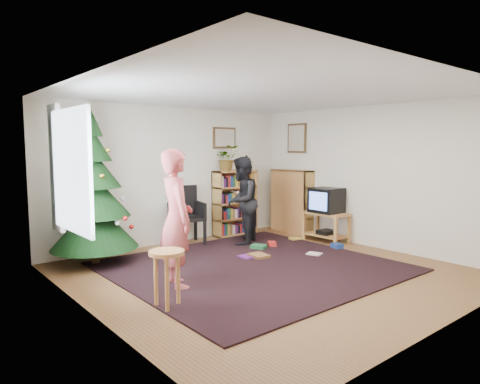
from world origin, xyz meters
TOP-DOWN VIEW (x-y plane):
  - floor at (0.00, 0.00)m, footprint 5.00×5.00m
  - ceiling at (0.00, 0.00)m, footprint 5.00×5.00m
  - wall_back at (0.00, 2.50)m, footprint 5.00×0.02m
  - wall_front at (0.00, -2.50)m, footprint 5.00×0.02m
  - wall_left at (-2.50, 0.00)m, footprint 0.02×5.00m
  - wall_right at (2.50, 0.00)m, footprint 0.02×5.00m
  - rug at (0.00, 0.30)m, footprint 3.80×3.60m
  - window_pane at (-2.47, 0.60)m, footprint 0.04×1.20m
  - curtain at (-2.43, 1.30)m, footprint 0.06×0.35m
  - picture_back at (1.15, 2.48)m, footprint 0.55×0.03m
  - picture_right at (2.48, 1.75)m, footprint 0.03×0.50m
  - christmas_tree at (-1.72, 1.96)m, footprint 1.29×1.29m
  - bookshelf_back at (1.31, 2.34)m, footprint 0.95×0.30m
  - bookshelf_right at (2.34, 1.74)m, footprint 0.30×0.95m
  - tv_stand at (2.22, 0.74)m, footprint 0.45×0.81m
  - crt_tv at (2.22, 0.74)m, footprint 0.49×0.53m
  - armchair at (0.06, 2.32)m, footprint 0.71×0.72m
  - stool at (-1.79, -0.32)m, footprint 0.39×0.39m
  - person_standing at (-1.32, 0.25)m, footprint 0.56×0.72m
  - person_by_chair at (0.83, 1.56)m, footprint 0.98×0.93m
  - potted_plant at (1.11, 2.34)m, footprint 0.57×0.55m
  - table_lamp at (1.61, 2.34)m, footprint 0.24×0.24m
  - floor_clutter at (1.08, 0.71)m, footprint 1.80×1.19m

SIDE VIEW (x-z plane):
  - floor at x=0.00m, z-range 0.00..0.00m
  - rug at x=0.00m, z-range 0.00..0.02m
  - floor_clutter at x=1.08m, z-range 0.00..0.08m
  - tv_stand at x=2.22m, z-range 0.04..0.59m
  - stool at x=-1.79m, z-range 0.18..0.82m
  - armchair at x=0.06m, z-range 0.04..1.10m
  - bookshelf_back at x=1.31m, z-range 0.01..1.31m
  - bookshelf_right at x=2.34m, z-range 0.01..1.31m
  - crt_tv at x=2.22m, z-range 0.55..1.01m
  - person_by_chair at x=0.83m, z-range 0.00..1.60m
  - person_standing at x=-1.32m, z-range 0.00..1.75m
  - christmas_tree at x=-1.72m, z-range -0.20..2.15m
  - wall_back at x=0.00m, z-range 0.00..2.50m
  - wall_front at x=0.00m, z-range 0.00..2.50m
  - wall_left at x=-2.50m, z-range 0.00..2.50m
  - wall_right at x=2.50m, z-range 0.00..2.50m
  - window_pane at x=-2.47m, z-range 0.80..2.20m
  - curtain at x=-2.43m, z-range 0.70..2.30m
  - table_lamp at x=1.61m, z-range 1.36..1.67m
  - potted_plant at x=1.11m, z-range 1.30..1.80m
  - picture_back at x=1.15m, z-range 1.74..2.16m
  - picture_right at x=2.48m, z-range 1.65..2.25m
  - ceiling at x=0.00m, z-range 2.50..2.50m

